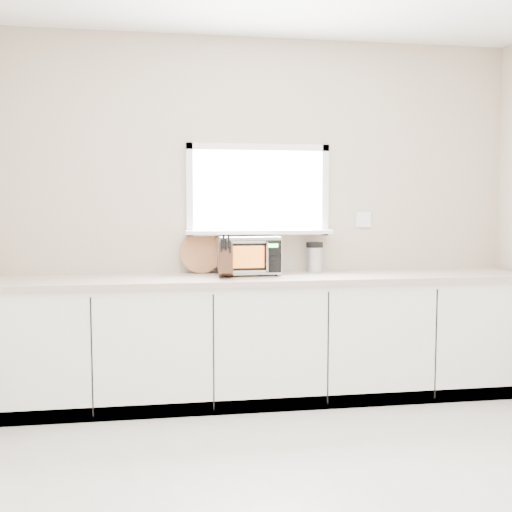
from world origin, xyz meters
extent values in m
cube|color=#B7AA91|center=(0.00, 2.00, 1.35)|extent=(4.00, 0.02, 2.70)
cube|color=white|center=(0.00, 1.99, 1.55)|extent=(1.00, 0.02, 0.60)
cube|color=white|center=(0.00, 1.92, 1.23)|extent=(1.12, 0.16, 0.03)
cube|color=white|center=(0.00, 1.97, 1.88)|extent=(1.10, 0.04, 0.05)
cube|color=white|center=(0.00, 1.97, 1.23)|extent=(1.10, 0.04, 0.05)
cube|color=white|center=(-0.53, 1.97, 1.55)|extent=(0.05, 0.04, 0.70)
cube|color=white|center=(0.53, 1.97, 1.55)|extent=(0.05, 0.04, 0.70)
cube|color=white|center=(0.85, 1.99, 1.32)|extent=(0.12, 0.01, 0.12)
cube|color=white|center=(0.00, 1.70, 0.44)|extent=(3.92, 0.60, 0.88)
cube|color=#BFAB9E|center=(0.00, 1.69, 0.90)|extent=(3.92, 0.64, 0.04)
cylinder|color=black|center=(-0.29, 1.67, 0.93)|extent=(0.02, 0.02, 0.01)
cylinder|color=black|center=(-0.29, 1.94, 0.93)|extent=(0.02, 0.02, 0.01)
cylinder|color=black|center=(0.08, 1.68, 0.93)|extent=(0.02, 0.02, 0.01)
cylinder|color=black|center=(0.08, 1.95, 0.93)|extent=(0.02, 0.02, 0.01)
cube|color=#B1B4B9|center=(-0.10, 1.81, 1.07)|extent=(0.45, 0.35, 0.26)
cube|color=black|center=(-0.10, 1.64, 1.07)|extent=(0.42, 0.03, 0.23)
cube|color=orange|center=(-0.14, 1.63, 1.07)|extent=(0.26, 0.01, 0.16)
cylinder|color=silver|center=(0.01, 1.62, 1.07)|extent=(0.02, 0.02, 0.21)
cube|color=black|center=(0.05, 1.64, 1.07)|extent=(0.11, 0.01, 0.23)
cube|color=#19FF33|center=(0.05, 1.63, 1.14)|extent=(0.07, 0.01, 0.02)
cube|color=silver|center=(-0.10, 1.81, 1.20)|extent=(0.45, 0.35, 0.01)
cube|color=#472E19|center=(-0.29, 1.64, 1.05)|extent=(0.13, 0.22, 0.25)
cube|color=black|center=(-0.32, 1.59, 1.15)|extent=(0.02, 0.04, 0.09)
cube|color=black|center=(-0.29, 1.59, 1.16)|extent=(0.02, 0.04, 0.09)
cube|color=black|center=(-0.26, 1.58, 1.14)|extent=(0.02, 0.04, 0.09)
cube|color=black|center=(-0.31, 1.59, 1.18)|extent=(0.02, 0.04, 0.09)
cube|color=black|center=(-0.27, 1.58, 1.18)|extent=(0.02, 0.04, 0.09)
cylinder|color=#AE7343|center=(-0.44, 1.94, 1.08)|extent=(0.31, 0.07, 0.31)
cylinder|color=#B1B4B9|center=(0.43, 1.90, 1.01)|extent=(0.17, 0.17, 0.19)
cylinder|color=black|center=(0.43, 1.90, 1.13)|extent=(0.16, 0.16, 0.04)
camera|label=1|loc=(-0.74, -2.57, 1.43)|focal=42.00mm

